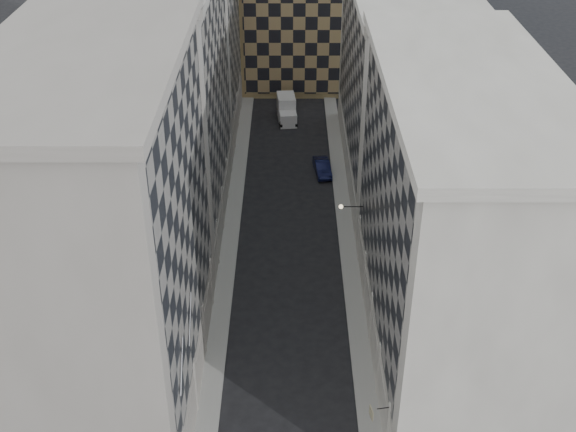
{
  "coord_description": "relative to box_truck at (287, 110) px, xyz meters",
  "views": [
    {
      "loc": [
        0.04,
        -25.39,
        36.13
      ],
      "look_at": [
        -0.03,
        14.01,
        11.55
      ],
      "focal_mm": 45.0,
      "sensor_mm": 36.0,
      "label": 1
    }
  ],
  "objects": [
    {
      "name": "sidewalk_east",
      "position": [
        5.5,
        -24.61,
        -1.13
      ],
      "size": [
        1.5,
        100.0,
        0.15
      ],
      "primitive_type": "cube",
      "color": "gray",
      "rests_on": "ground"
    },
    {
      "name": "bldg_right_a",
      "position": [
        11.13,
        -39.61,
        9.11
      ],
      "size": [
        10.8,
        26.8,
        20.7
      ],
      "color": "#AEAAA0",
      "rests_on": "ground"
    },
    {
      "name": "bldg_left_b",
      "position": [
        -10.63,
        -21.61,
        10.12
      ],
      "size": [
        10.8,
        22.8,
        22.7
      ],
      "color": "gray",
      "rests_on": "ground"
    },
    {
      "name": "bldg_right_b",
      "position": [
        11.14,
        -12.61,
        8.64
      ],
      "size": [
        10.8,
        28.8,
        19.7
      ],
      "color": "#AEAAA0",
      "rests_on": "ground"
    },
    {
      "name": "dark_car",
      "position": [
        3.75,
        -13.67,
        -0.5
      ],
      "size": [
        1.98,
        4.42,
        1.41
      ],
      "primitive_type": "imported",
      "rotation": [
        0.0,
        0.0,
        0.12
      ],
      "color": "#0F1337",
      "rests_on": "ground"
    },
    {
      "name": "flagpoles_left",
      "position": [
        -5.65,
        -48.61,
        6.79
      ],
      "size": [
        0.1,
        6.33,
        2.33
      ],
      "color": "gray",
      "rests_on": "ground"
    },
    {
      "name": "tan_block",
      "position": [
        2.25,
        13.28,
        8.23
      ],
      "size": [
        16.8,
        14.8,
        18.8
      ],
      "color": "tan",
      "rests_on": "ground"
    },
    {
      "name": "bldg_left_c",
      "position": [
        -10.63,
        0.39,
        9.62
      ],
      "size": [
        10.8,
        22.8,
        21.7
      ],
      "color": "gray",
      "rests_on": "ground"
    },
    {
      "name": "bracket_lamp",
      "position": [
        4.63,
        -30.61,
        4.99
      ],
      "size": [
        1.98,
        0.36,
        0.36
      ],
      "color": "black",
      "rests_on": "ground"
    },
    {
      "name": "box_truck",
      "position": [
        0.0,
        0.0,
        0.0
      ],
      "size": [
        2.53,
        5.23,
        2.78
      ],
      "rotation": [
        0.0,
        0.0,
        0.09
      ],
      "color": "silver",
      "rests_on": "ground"
    },
    {
      "name": "shop_sign",
      "position": [
        5.21,
        -50.12,
        2.63
      ],
      "size": [
        1.19,
        0.71,
        0.79
      ],
      "rotation": [
        0.0,
        0.0,
        0.17
      ],
      "color": "black",
      "rests_on": "ground"
    },
    {
      "name": "sidewalk_west",
      "position": [
        -5.0,
        -24.61,
        -1.13
      ],
      "size": [
        1.5,
        100.0,
        0.15
      ],
      "primitive_type": "cube",
      "color": "gray",
      "rests_on": "ground"
    },
    {
      "name": "bldg_left_a",
      "position": [
        -10.63,
        -43.61,
        10.62
      ],
      "size": [
        10.8,
        22.8,
        23.7
      ],
      "color": "gray",
      "rests_on": "ground"
    }
  ]
}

